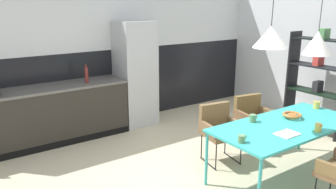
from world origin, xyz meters
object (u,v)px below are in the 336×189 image
armchair_by_stool (219,125)px  mug_short_terracotta (253,118)px  armchair_corner_seat (252,114)px  mug_glass_clear (318,128)px  fruit_bowl (292,115)px  open_shelf_unit (317,80)px  mug_tall_blue (242,139)px  pendant_lamp_over_table_near (271,37)px  mug_wide_latte (317,105)px  dining_table (287,127)px  refrigerator_column (135,74)px  open_book (287,134)px  bottle_spice_small (86,75)px  pendant_lamp_over_table_far (317,43)px

armchair_by_stool → mug_short_terracotta: mug_short_terracotta is taller
armchair_corner_seat → mug_glass_clear: (-0.34, -1.28, 0.27)m
fruit_bowl → open_shelf_unit: bearing=22.8°
mug_tall_blue → fruit_bowl: bearing=9.2°
pendant_lamp_over_table_near → mug_wide_latte: bearing=5.6°
open_shelf_unit → dining_table: bearing=-67.1°
refrigerator_column → mug_wide_latte: refrigerator_column is taller
open_book → pendant_lamp_over_table_near: bearing=112.7°
open_book → armchair_by_stool: bearing=93.2°
mug_wide_latte → pendant_lamp_over_table_near: bearing=-174.4°
armchair_corner_seat → pendant_lamp_over_table_near: 1.76m
fruit_bowl → mug_short_terracotta: size_ratio=1.88×
fruit_bowl → mug_tall_blue: bearing=-170.8°
armchair_by_stool → armchair_corner_seat: bearing=-164.1°
open_book → dining_table: bearing=37.0°
mug_wide_latte → mug_tall_blue: 1.76m
mug_short_terracotta → bottle_spice_small: size_ratio=0.42×
armchair_by_stool → pendant_lamp_over_table_far: 1.64m
mug_short_terracotta → mug_glass_clear: bearing=-60.4°
fruit_bowl → mug_tall_blue: mug_tall_blue is taller
refrigerator_column → open_book: 3.04m
mug_wide_latte → open_book: bearing=-161.9°
pendant_lamp_over_table_far → mug_short_terracotta: bearing=154.4°
armchair_corner_seat → mug_wide_latte: 0.92m
mug_glass_clear → bottle_spice_small: 3.47m
armchair_corner_seat → open_shelf_unit: 1.42m
mug_short_terracotta → mug_wide_latte: bearing=-6.2°
refrigerator_column → pendant_lamp_over_table_far: size_ratio=1.69×
mug_wide_latte → mug_glass_clear: (-0.79, -0.52, 0.00)m
open_book → open_shelf_unit: size_ratio=0.15×
open_book → pendant_lamp_over_table_far: bearing=14.9°
open_book → bottle_spice_small: bottle_spice_small is taller
refrigerator_column → open_shelf_unit: bearing=-41.4°
dining_table → open_shelf_unit: 1.93m
armchair_corner_seat → open_book: 1.35m
open_book → armchair_corner_seat: bearing=58.3°
armchair_by_stool → mug_tall_blue: (-0.53, -0.92, 0.25)m
refrigerator_column → fruit_bowl: (0.79, -2.70, -0.16)m
mug_tall_blue → bottle_spice_small: bearing=102.6°
pendant_lamp_over_table_far → refrigerator_column: bearing=108.5°
refrigerator_column → pendant_lamp_over_table_far: 3.09m
dining_table → mug_short_terracotta: size_ratio=15.18×
pendant_lamp_over_table_far → bottle_spice_small: bearing=124.4°
mug_tall_blue → open_shelf_unit: open_shelf_unit is taller
bottle_spice_small → pendant_lamp_over_table_near: pendant_lamp_over_table_near is taller
mug_short_terracotta → pendant_lamp_over_table_far: 1.19m
armchair_by_stool → fruit_bowl: size_ratio=3.33×
mug_tall_blue → mug_glass_clear: bearing=-16.4°
dining_table → bottle_spice_small: 3.12m
refrigerator_column → mug_short_terracotta: 2.53m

